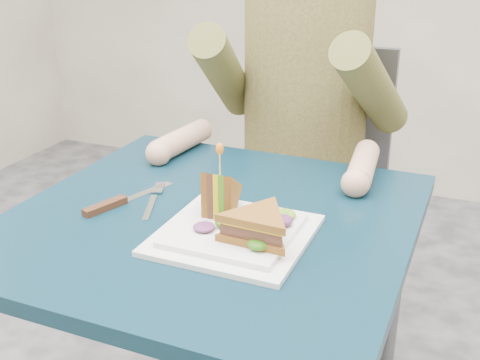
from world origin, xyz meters
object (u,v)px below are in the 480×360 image
at_px(sandwich_flat, 258,226).
at_px(chair, 311,180).
at_px(diner, 305,63).
at_px(plate, 234,233).
at_px(fork, 153,201).
at_px(knife, 113,203).
at_px(sandwich_upright, 220,196).
at_px(table, 212,251).

bearing_deg(sandwich_flat, chair, 99.61).
bearing_deg(diner, sandwich_flat, -78.82).
height_order(plate, fork, plate).
bearing_deg(fork, knife, -143.83).
distance_m(chair, sandwich_upright, 0.75).
bearing_deg(knife, plate, -5.77).
bearing_deg(table, plate, -40.66).
relative_size(plate, sandwich_upright, 2.02).
bearing_deg(knife, sandwich_upright, 4.42).
relative_size(table, chair, 0.81).
height_order(sandwich_flat, knife, sandwich_flat).
bearing_deg(sandwich_upright, chair, 92.40).
relative_size(table, diner, 1.01).
bearing_deg(plate, sandwich_flat, -24.44).
xyz_separation_m(table, sandwich_upright, (0.03, -0.02, 0.13)).
relative_size(chair, diner, 1.25).
xyz_separation_m(plate, sandwich_upright, (-0.05, 0.05, 0.05)).
bearing_deg(plate, diner, 96.84).
distance_m(table, sandwich_upright, 0.14).
height_order(diner, sandwich_upright, diner).
distance_m(table, chair, 0.70).
bearing_deg(diner, chair, 90.00).
xyz_separation_m(table, sandwich_flat, (0.13, -0.09, 0.12)).
height_order(plate, sandwich_upright, sandwich_upright).
relative_size(diner, fork, 4.31).
xyz_separation_m(table, knife, (-0.20, -0.04, 0.09)).
bearing_deg(sandwich_upright, fork, 170.22).
bearing_deg(sandwich_upright, diner, 92.85).
height_order(chair, sandwich_flat, chair).
bearing_deg(fork, diner, 76.83).
bearing_deg(diner, sandwich_upright, -87.15).
height_order(table, plate, plate).
bearing_deg(diner, fork, -103.17).
xyz_separation_m(chair, fork, (-0.13, -0.68, 0.19)).
distance_m(sandwich_upright, knife, 0.23).
height_order(diner, knife, diner).
bearing_deg(sandwich_flat, sandwich_upright, 145.63).
bearing_deg(sandwich_upright, plate, -43.55).
xyz_separation_m(table, diner, (-0.00, 0.58, 0.26)).
height_order(diner, plate, diner).
bearing_deg(chair, plate, -84.17).
relative_size(table, fork, 4.34).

